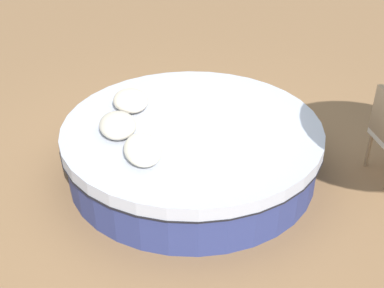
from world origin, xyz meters
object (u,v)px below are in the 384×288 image
Objects in this scene: round_bed at (192,148)px; throw_pillow_2 at (143,149)px; throw_pillow_1 at (118,125)px; throw_pillow_0 at (131,100)px.

throw_pillow_2 reaches higher than round_bed.
round_bed is 0.85m from throw_pillow_1.
throw_pillow_0 reaches higher than throw_pillow_1.
throw_pillow_1 reaches higher than throw_pillow_2.
throw_pillow_1 is at bearing -160.81° from throw_pillow_2.
round_bed is at bearing 129.15° from throw_pillow_2.
throw_pillow_0 is (-0.53, -0.56, 0.37)m from round_bed.
throw_pillow_2 is at bearing 19.19° from throw_pillow_1.
throw_pillow_2 is (1.01, -0.02, -0.00)m from throw_pillow_0.
throw_pillow_0 is at bearing 178.61° from throw_pillow_2.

